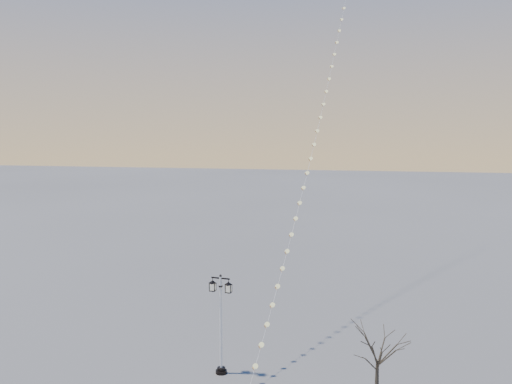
# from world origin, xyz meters

# --- Properties ---
(street_lamp) EXTENTS (1.40, 0.61, 5.53)m
(street_lamp) POSITION_xyz_m (-2.66, 2.65, 3.06)
(street_lamp) COLOR black
(street_lamp) RESTS_ON ground
(bare_tree) EXTENTS (2.41, 2.41, 3.99)m
(bare_tree) POSITION_xyz_m (5.57, 1.01, 2.77)
(bare_tree) COLOR #322A1F
(bare_tree) RESTS_ON ground
(kite_train) EXTENTS (5.62, 37.06, 39.39)m
(kite_train) POSITION_xyz_m (1.79, 19.08, 19.59)
(kite_train) COLOR black
(kite_train) RESTS_ON ground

